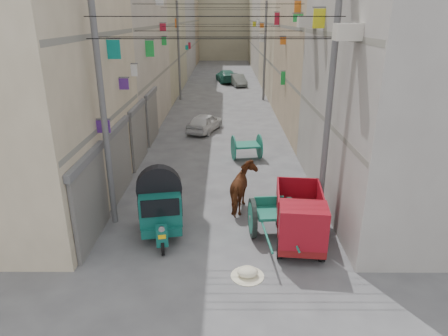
{
  "coord_description": "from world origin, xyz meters",
  "views": [
    {
      "loc": [
        0.31,
        -6.53,
        6.8
      ],
      "look_at": [
        0.26,
        6.5,
        1.84
      ],
      "focal_mm": 32.0,
      "sensor_mm": 36.0,
      "label": 1
    }
  ],
  "objects_px": {
    "feed_sack": "(248,272)",
    "distant_car_white": "(205,122)",
    "tonga_cart": "(271,217)",
    "horse": "(244,188)",
    "auto_rickshaw": "(160,204)",
    "distant_car_grey": "(238,80)",
    "mini_truck": "(300,223)",
    "distant_car_green": "(226,76)",
    "second_cart": "(246,146)"
  },
  "relations": [
    {
      "from": "mini_truck",
      "to": "distant_car_green",
      "type": "xyz_separation_m",
      "value": [
        -2.22,
        33.67,
        -0.19
      ]
    },
    {
      "from": "tonga_cart",
      "to": "distant_car_green",
      "type": "height_order",
      "value": "distant_car_green"
    },
    {
      "from": "horse",
      "to": "distant_car_grey",
      "type": "xyz_separation_m",
      "value": [
        0.61,
        28.61,
        -0.26
      ]
    },
    {
      "from": "mini_truck",
      "to": "horse",
      "type": "relative_size",
      "value": 1.63
    },
    {
      "from": "tonga_cart",
      "to": "distant_car_grey",
      "type": "bearing_deg",
      "value": 85.91
    },
    {
      "from": "horse",
      "to": "distant_car_white",
      "type": "height_order",
      "value": "horse"
    },
    {
      "from": "auto_rickshaw",
      "to": "distant_car_white",
      "type": "bearing_deg",
      "value": 76.04
    },
    {
      "from": "tonga_cart",
      "to": "mini_truck",
      "type": "bearing_deg",
      "value": -45.7
    },
    {
      "from": "distant_car_white",
      "to": "distant_car_grey",
      "type": "bearing_deg",
      "value": -78.73
    },
    {
      "from": "mini_truck",
      "to": "second_cart",
      "type": "height_order",
      "value": "mini_truck"
    },
    {
      "from": "tonga_cart",
      "to": "horse",
      "type": "bearing_deg",
      "value": 108.53
    },
    {
      "from": "distant_car_white",
      "to": "distant_car_grey",
      "type": "relative_size",
      "value": 0.95
    },
    {
      "from": "auto_rickshaw",
      "to": "mini_truck",
      "type": "height_order",
      "value": "auto_rickshaw"
    },
    {
      "from": "auto_rickshaw",
      "to": "horse",
      "type": "distance_m",
      "value": 3.33
    },
    {
      "from": "mini_truck",
      "to": "distant_car_green",
      "type": "bearing_deg",
      "value": 99.79
    },
    {
      "from": "auto_rickshaw",
      "to": "distant_car_grey",
      "type": "bearing_deg",
      "value": 73.42
    },
    {
      "from": "second_cart",
      "to": "distant_car_white",
      "type": "bearing_deg",
      "value": 105.09
    },
    {
      "from": "feed_sack",
      "to": "horse",
      "type": "height_order",
      "value": "horse"
    },
    {
      "from": "auto_rickshaw",
      "to": "distant_car_white",
      "type": "distance_m",
      "value": 12.67
    },
    {
      "from": "feed_sack",
      "to": "second_cart",
      "type": "bearing_deg",
      "value": 87.41
    },
    {
      "from": "distant_car_white",
      "to": "auto_rickshaw",
      "type": "bearing_deg",
      "value": 105.73
    },
    {
      "from": "feed_sack",
      "to": "distant_car_grey",
      "type": "relative_size",
      "value": 0.16
    },
    {
      "from": "distant_car_white",
      "to": "tonga_cart",
      "type": "bearing_deg",
      "value": 121.84
    },
    {
      "from": "second_cart",
      "to": "feed_sack",
      "type": "relative_size",
      "value": 2.74
    },
    {
      "from": "feed_sack",
      "to": "mini_truck",
      "type": "bearing_deg",
      "value": 42.24
    },
    {
      "from": "mini_truck",
      "to": "feed_sack",
      "type": "relative_size",
      "value": 5.61
    },
    {
      "from": "second_cart",
      "to": "distant_car_grey",
      "type": "xyz_separation_m",
      "value": [
        0.22,
        22.94,
        -0.07
      ]
    },
    {
      "from": "mini_truck",
      "to": "distant_car_green",
      "type": "relative_size",
      "value": 0.72
    },
    {
      "from": "auto_rickshaw",
      "to": "distant_car_grey",
      "type": "relative_size",
      "value": 0.74
    },
    {
      "from": "horse",
      "to": "distant_car_green",
      "type": "xyz_separation_m",
      "value": [
        -0.58,
        31.03,
        -0.19
      ]
    },
    {
      "from": "feed_sack",
      "to": "distant_car_white",
      "type": "height_order",
      "value": "distant_car_white"
    },
    {
      "from": "tonga_cart",
      "to": "distant_car_green",
      "type": "xyz_separation_m",
      "value": [
        -1.4,
        32.95,
        -0.02
      ]
    },
    {
      "from": "tonga_cart",
      "to": "distant_car_grey",
      "type": "height_order",
      "value": "tonga_cart"
    },
    {
      "from": "feed_sack",
      "to": "distant_car_white",
      "type": "relative_size",
      "value": 0.17
    },
    {
      "from": "distant_car_white",
      "to": "distant_car_green",
      "type": "xyz_separation_m",
      "value": [
        1.39,
        20.18,
        0.08
      ]
    },
    {
      "from": "auto_rickshaw",
      "to": "feed_sack",
      "type": "height_order",
      "value": "auto_rickshaw"
    },
    {
      "from": "distant_car_grey",
      "to": "second_cart",
      "type": "bearing_deg",
      "value": -102.5
    },
    {
      "from": "horse",
      "to": "distant_car_green",
      "type": "relative_size",
      "value": 0.44
    },
    {
      "from": "mini_truck",
      "to": "feed_sack",
      "type": "height_order",
      "value": "mini_truck"
    },
    {
      "from": "distant_car_grey",
      "to": "horse",
      "type": "bearing_deg",
      "value": -103.17
    },
    {
      "from": "horse",
      "to": "distant_car_grey",
      "type": "height_order",
      "value": "horse"
    },
    {
      "from": "auto_rickshaw",
      "to": "distant_car_grey",
      "type": "height_order",
      "value": "auto_rickshaw"
    },
    {
      "from": "second_cart",
      "to": "distant_car_green",
      "type": "relative_size",
      "value": 0.35
    },
    {
      "from": "tonga_cart",
      "to": "feed_sack",
      "type": "relative_size",
      "value": 5.08
    },
    {
      "from": "auto_rickshaw",
      "to": "feed_sack",
      "type": "relative_size",
      "value": 4.55
    },
    {
      "from": "horse",
      "to": "tonga_cart",
      "type": "bearing_deg",
      "value": 121.75
    },
    {
      "from": "distant_car_white",
      "to": "feed_sack",
      "type": "bearing_deg",
      "value": 116.8
    },
    {
      "from": "auto_rickshaw",
      "to": "second_cart",
      "type": "height_order",
      "value": "auto_rickshaw"
    },
    {
      "from": "second_cart",
      "to": "distant_car_grey",
      "type": "distance_m",
      "value": 22.94
    },
    {
      "from": "tonga_cart",
      "to": "horse",
      "type": "distance_m",
      "value": 2.1
    }
  ]
}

